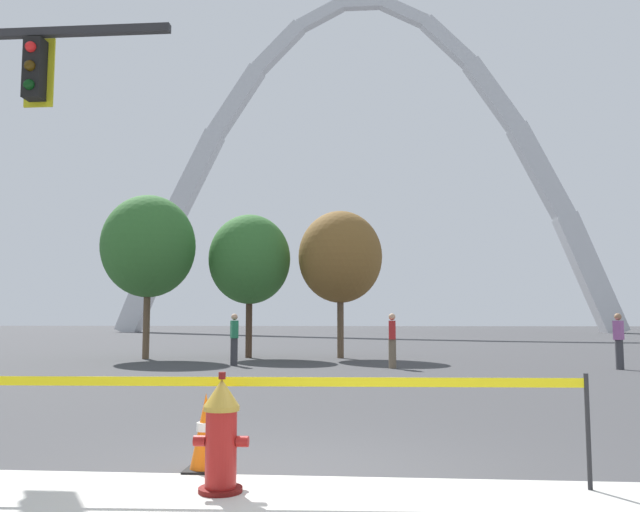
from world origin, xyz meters
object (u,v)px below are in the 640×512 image
fire_hydrant (221,435)px  monument_arch (363,177)px  traffic_cone_by_hydrant (205,433)px  pedestrian_walking_left (234,339)px  pedestrian_standing_center (392,340)px  pedestrian_walking_right (619,341)px

fire_hydrant → monument_arch: monument_arch is taller
traffic_cone_by_hydrant → pedestrian_walking_left: (-2.63, 13.49, 0.46)m
pedestrian_standing_center → pedestrian_walking_right: bearing=0.5°
traffic_cone_by_hydrant → pedestrian_walking_right: (8.61, 12.84, 0.46)m
pedestrian_walking_left → pedestrian_walking_right: 11.26m
pedestrian_walking_left → pedestrian_walking_right: bearing=-3.3°
pedestrian_standing_center → pedestrian_walking_right: 6.42m
fire_hydrant → pedestrian_walking_left: size_ratio=0.62×
fire_hydrant → traffic_cone_by_hydrant: size_ratio=1.36×
monument_arch → pedestrian_standing_center: bearing=-88.5°
monument_arch → pedestrian_walking_left: (-3.52, -47.87, -15.75)m
monument_arch → pedestrian_walking_right: (7.72, -48.52, -15.75)m
monument_arch → pedestrian_walking_left: bearing=-94.2°
traffic_cone_by_hydrant → pedestrian_walking_right: size_ratio=0.46×
fire_hydrant → traffic_cone_by_hydrant: 0.81m
monument_arch → pedestrian_walking_left: 50.52m
monument_arch → pedestrian_walking_left: monument_arch is taller
pedestrian_walking_left → traffic_cone_by_hydrant: bearing=-79.0°
monument_arch → pedestrian_walking_right: 51.59m
monument_arch → pedestrian_standing_center: size_ratio=33.37×
monument_arch → pedestrian_walking_right: size_ratio=33.37×
pedestrian_walking_left → pedestrian_standing_center: (4.82, -0.70, 0.00)m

